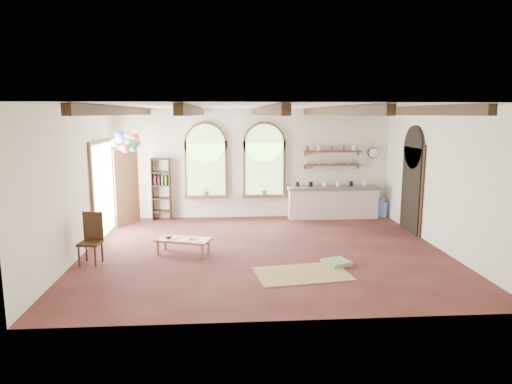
{
  "coord_description": "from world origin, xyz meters",
  "views": [
    {
      "loc": [
        -0.88,
        -9.81,
        3.04
      ],
      "look_at": [
        -0.14,
        0.6,
        1.25
      ],
      "focal_mm": 32.0,
      "sensor_mm": 36.0,
      "label": 1
    }
  ],
  "objects": [
    {
      "name": "wall_shelf_upper",
      "position": [
        2.3,
        3.38,
        1.95
      ],
      "size": [
        1.7,
        0.24,
        0.04
      ],
      "primitive_type": "cube",
      "color": "brown",
      "rests_on": "wall_back"
    },
    {
      "name": "potted_plant_right",
      "position": [
        0.3,
        3.32,
        0.85
      ],
      "size": [
        0.27,
        0.23,
        0.3
      ],
      "primitive_type": "imported",
      "color": "#598C4C",
      "rests_on": "window_right"
    },
    {
      "name": "floor_mat",
      "position": [
        0.6,
        -1.54,
        0.01
      ],
      "size": [
        1.9,
        1.33,
        0.02
      ],
      "primitive_type": "cube",
      "rotation": [
        0.0,
        0.0,
        0.14
      ],
      "color": "tan",
      "rests_on": "floor"
    },
    {
      "name": "shelf_bowl_a",
      "position": [
        2.25,
        3.38,
        1.6
      ],
      "size": [
        0.22,
        0.22,
        0.05
      ],
      "primitive_type": "imported",
      "color": "beige",
      "rests_on": "wall_shelf_lower"
    },
    {
      "name": "side_chair",
      "position": [
        -3.62,
        -0.6,
        0.3
      ],
      "size": [
        0.47,
        0.47,
        1.05
      ],
      "color": "#332110",
      "rests_on": "floor"
    },
    {
      "name": "ceiling_beams",
      "position": [
        0.0,
        0.0,
        3.1
      ],
      "size": [
        6.2,
        6.8,
        0.18
      ],
      "primitive_type": null,
      "color": "#332110",
      "rests_on": "ceiling"
    },
    {
      "name": "floor_cushion",
      "position": [
        1.4,
        -1.01,
        0.04
      ],
      "size": [
        0.62,
        0.62,
        0.08
      ],
      "primitive_type": "cube",
      "rotation": [
        0.0,
        0.0,
        0.4
      ],
      "color": "#759E6D",
      "rests_on": "floor"
    },
    {
      "name": "kitchen_counter",
      "position": [
        2.3,
        3.2,
        0.48
      ],
      "size": [
        2.68,
        0.62,
        0.94
      ],
      "color": "beige",
      "rests_on": "floor"
    },
    {
      "name": "coffee_table",
      "position": [
        -1.79,
        -0.06,
        0.3
      ],
      "size": [
        1.3,
        0.88,
        0.34
      ],
      "color": "tan",
      "rests_on": "floor"
    },
    {
      "name": "left_doorway",
      "position": [
        -3.95,
        1.8,
        1.15
      ],
      "size": [
        0.1,
        1.9,
        2.5
      ],
      "primitive_type": "cube",
      "color": "brown",
      "rests_on": "floor"
    },
    {
      "name": "window_right",
      "position": [
        0.3,
        3.43,
        1.63
      ],
      "size": [
        1.3,
        0.28,
        2.2
      ],
      "color": "brown",
      "rests_on": "floor"
    },
    {
      "name": "water_jug_b",
      "position": [
        3.82,
        3.2,
        0.26
      ],
      "size": [
        0.31,
        0.31,
        0.6
      ],
      "color": "#6191D1",
      "rests_on": "floor"
    },
    {
      "name": "potted_plant_left",
      "position": [
        -1.4,
        3.32,
        0.85
      ],
      "size": [
        0.27,
        0.23,
        0.3
      ],
      "primitive_type": "imported",
      "color": "#598C4C",
      "rests_on": "window_left"
    },
    {
      "name": "shelf_bowl_b",
      "position": [
        2.6,
        3.38,
        1.6
      ],
      "size": [
        0.2,
        0.2,
        0.06
      ],
      "primitive_type": "imported",
      "color": "#8C664C",
      "rests_on": "wall_shelf_lower"
    },
    {
      "name": "wall_clock",
      "position": [
        3.55,
        3.45,
        1.9
      ],
      "size": [
        0.32,
        0.04,
        0.32
      ],
      "primitive_type": "cylinder",
      "rotation": [
        1.57,
        0.0,
        0.0
      ],
      "color": "black",
      "rests_on": "wall_back"
    },
    {
      "name": "wall_shelf_lower",
      "position": [
        2.3,
        3.38,
        1.55
      ],
      "size": [
        1.7,
        0.24,
        0.04
      ],
      "primitive_type": "cube",
      "color": "brown",
      "rests_on": "wall_back"
    },
    {
      "name": "shelf_vase",
      "position": [
        2.95,
        3.38,
        1.67
      ],
      "size": [
        0.18,
        0.18,
        0.19
      ],
      "primitive_type": "imported",
      "color": "slate",
      "rests_on": "wall_shelf_lower"
    },
    {
      "name": "balloon_cluster",
      "position": [
        -3.41,
        2.3,
        2.33
      ],
      "size": [
        0.77,
        0.83,
        1.14
      ],
      "color": "white",
      "rests_on": "floor"
    },
    {
      "name": "table_book",
      "position": [
        -2.22,
        0.11,
        0.35
      ],
      "size": [
        0.24,
        0.26,
        0.02
      ],
      "primitive_type": "imported",
      "rotation": [
        0.0,
        0.0,
        0.52
      ],
      "color": "olive",
      "rests_on": "coffee_table"
    },
    {
      "name": "window_left",
      "position": [
        -1.4,
        3.43,
        1.63
      ],
      "size": [
        1.3,
        0.28,
        2.2
      ],
      "color": "brown",
      "rests_on": "floor"
    },
    {
      "name": "shelf_cup_a",
      "position": [
        1.55,
        3.38,
        1.62
      ],
      "size": [
        0.12,
        0.1,
        0.1
      ],
      "primitive_type": "imported",
      "color": "white",
      "rests_on": "wall_shelf_lower"
    },
    {
      "name": "bookshelf",
      "position": [
        -2.7,
        3.32,
        0.9
      ],
      "size": [
        0.53,
        0.32,
        1.8
      ],
      "color": "#332110",
      "rests_on": "floor"
    },
    {
      "name": "water_jug_a",
      "position": [
        3.75,
        3.2,
        0.23
      ],
      "size": [
        0.27,
        0.27,
        0.53
      ],
      "color": "#6191D1",
      "rests_on": "floor"
    },
    {
      "name": "floor",
      "position": [
        0.0,
        0.0,
        0.0
      ],
      "size": [
        8.0,
        8.0,
        0.0
      ],
      "primitive_type": "plane",
      "color": "brown",
      "rests_on": "ground"
    },
    {
      "name": "tablet",
      "position": [
        -1.55,
        -0.05,
        0.35
      ],
      "size": [
        0.18,
        0.25,
        0.01
      ],
      "primitive_type": "cube",
      "rotation": [
        0.0,
        0.0,
        -0.02
      ],
      "color": "black",
      "rests_on": "coffee_table"
    },
    {
      "name": "right_doorway",
      "position": [
        3.95,
        1.5,
        1.1
      ],
      "size": [
        0.1,
        1.3,
        2.4
      ],
      "primitive_type": "cube",
      "color": "black",
      "rests_on": "floor"
    },
    {
      "name": "shelf_cup_b",
      "position": [
        1.9,
        3.38,
        1.62
      ],
      "size": [
        0.1,
        0.1,
        0.09
      ],
      "primitive_type": "imported",
      "color": "beige",
      "rests_on": "wall_shelf_lower"
    }
  ]
}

